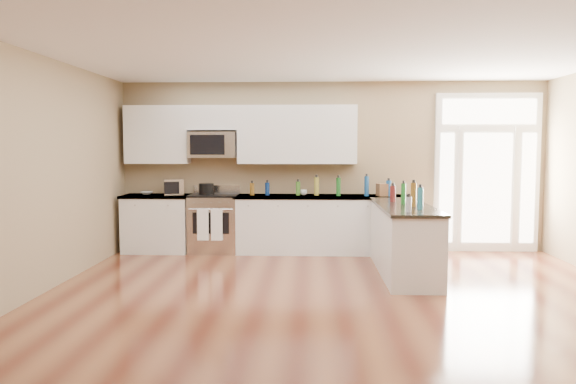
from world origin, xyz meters
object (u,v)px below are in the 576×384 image
(kitchen_range, at_px, (214,223))
(stockpot, at_px, (206,188))
(peninsula_cabinet, at_px, (404,242))
(toaster_oven, at_px, (174,187))

(kitchen_range, bearing_deg, stockpot, 171.80)
(stockpot, bearing_deg, kitchen_range, -8.20)
(peninsula_cabinet, relative_size, stockpot, 9.28)
(kitchen_range, bearing_deg, toaster_oven, -175.15)
(stockpot, distance_m, toaster_oven, 0.53)
(kitchen_range, height_order, stockpot, stockpot)
(kitchen_range, distance_m, stockpot, 0.58)
(peninsula_cabinet, height_order, kitchen_range, kitchen_range)
(peninsula_cabinet, distance_m, toaster_oven, 3.82)
(peninsula_cabinet, bearing_deg, stockpot, 153.78)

